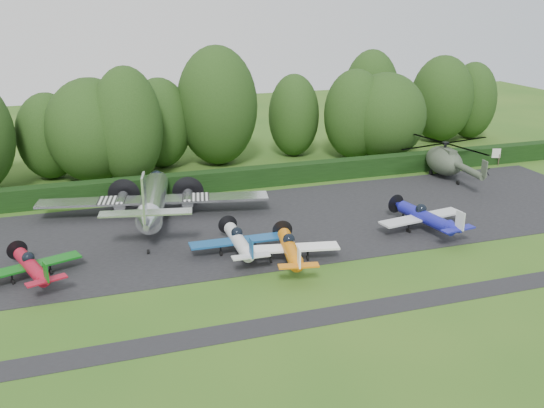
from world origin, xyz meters
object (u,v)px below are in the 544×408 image
object	(u,v)px
light_plane_blue	(426,217)
helicopter	(445,158)
light_plane_white	(239,241)
sign_board	(485,154)
transport_plane	(154,200)
light_plane_red	(32,266)
light_plane_orange	(290,248)

from	to	relation	value
light_plane_blue	helicopter	size ratio (longest dim) A/B	0.59
light_plane_white	helicopter	size ratio (longest dim) A/B	0.55
light_plane_blue	sign_board	bearing A→B (deg)	50.87
light_plane_white	helicopter	world-z (taller)	helicopter
helicopter	sign_board	distance (m)	7.76
light_plane_white	sign_board	bearing A→B (deg)	24.10
light_plane_white	helicopter	xyz separation A→B (m)	(26.55, 13.22, 0.89)
light_plane_white	helicopter	bearing A→B (deg)	25.41
transport_plane	helicopter	xyz separation A→B (m)	(31.57, 3.57, 0.25)
transport_plane	light_plane_white	world-z (taller)	transport_plane
transport_plane	helicopter	distance (m)	31.77
helicopter	sign_board	bearing A→B (deg)	15.62
light_plane_red	light_plane_orange	world-z (taller)	light_plane_orange
transport_plane	light_plane_orange	distance (m)	14.74
transport_plane	sign_board	xyz separation A→B (m)	(38.82, 6.22, -0.49)
light_plane_blue	helicopter	world-z (taller)	helicopter
light_plane_red	sign_board	size ratio (longest dim) A/B	2.10
transport_plane	helicopter	size ratio (longest dim) A/B	1.45
light_plane_blue	sign_board	distance (m)	23.88
transport_plane	light_plane_blue	size ratio (longest dim) A/B	2.46
light_plane_white	sign_board	size ratio (longest dim) A/B	2.20
sign_board	light_plane_blue	bearing A→B (deg)	-157.63
light_plane_red	light_plane_blue	world-z (taller)	light_plane_blue
transport_plane	sign_board	world-z (taller)	transport_plane
light_plane_blue	helicopter	distance (m)	16.98
helicopter	sign_board	size ratio (longest dim) A/B	4.00
light_plane_white	light_plane_blue	size ratio (longest dim) A/B	0.93
light_plane_white	light_plane_orange	xyz separation A→B (m)	(3.17, -2.58, 0.02)
light_plane_white	sign_board	world-z (taller)	light_plane_white
light_plane_orange	light_plane_blue	world-z (taller)	light_plane_blue
helicopter	transport_plane	bearing A→B (deg)	-178.02
sign_board	light_plane_red	bearing A→B (deg)	178.19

